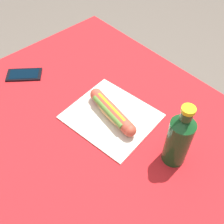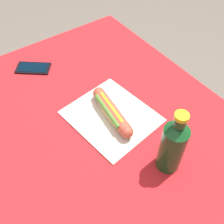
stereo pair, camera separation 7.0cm
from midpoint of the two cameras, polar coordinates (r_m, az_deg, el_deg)
ground_plane at (r=1.59m, az=-0.33°, el=-19.73°), size 6.00×6.00×0.00m
dining_table at (r=1.03m, az=-0.48°, el=-7.35°), size 1.12×0.88×0.76m
paper_wrapper at (r=0.93m, az=2.16°, el=-1.17°), size 0.32×0.29×0.01m
hot_dog at (r=0.91m, az=2.16°, el=-0.02°), size 0.24×0.07×0.05m
cell_phone at (r=1.15m, az=-14.81°, el=9.01°), size 0.14×0.15×0.01m
soda_bottle at (r=0.77m, az=15.43°, el=-6.98°), size 0.07×0.07×0.23m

